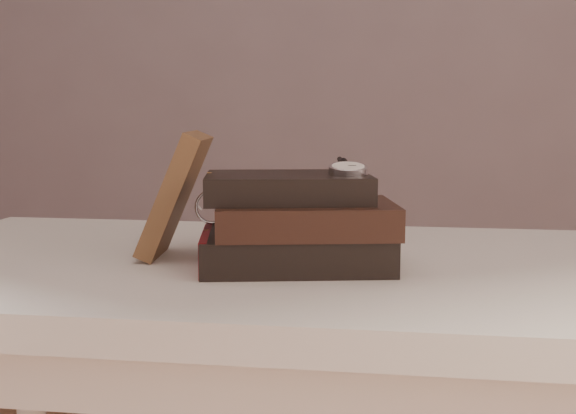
# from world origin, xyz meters

# --- Properties ---
(table) EXTENTS (1.00, 0.60, 0.75)m
(table) POSITION_xyz_m (0.00, 0.35, 0.66)
(table) COLOR silver
(table) RESTS_ON ground
(book_stack) EXTENTS (0.26, 0.20, 0.12)m
(book_stack) POSITION_xyz_m (0.07, 0.31, 0.80)
(book_stack) COLOR black
(book_stack) RESTS_ON table
(journal) EXTENTS (0.10, 0.11, 0.17)m
(journal) POSITION_xyz_m (-0.09, 0.34, 0.83)
(journal) COLOR #462C1A
(journal) RESTS_ON table
(pocket_watch) EXTENTS (0.06, 0.15, 0.02)m
(pocket_watch) POSITION_xyz_m (0.14, 0.31, 0.87)
(pocket_watch) COLOR silver
(pocket_watch) RESTS_ON book_stack
(eyeglasses) EXTENTS (0.12, 0.13, 0.05)m
(eyeglasses) POSITION_xyz_m (-0.02, 0.37, 0.82)
(eyeglasses) COLOR silver
(eyeglasses) RESTS_ON book_stack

